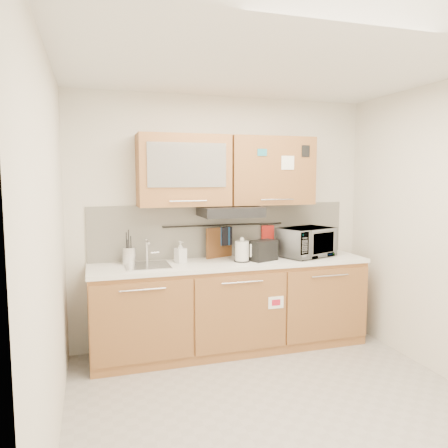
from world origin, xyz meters
TOP-DOWN VIEW (x-y plane):
  - floor at (0.00, 0.00)m, footprint 3.20×3.20m
  - ceiling at (0.00, 0.00)m, footprint 3.20×3.20m
  - wall_back at (0.00, 1.50)m, footprint 3.20×0.00m
  - wall_left at (-1.60, 0.00)m, footprint 0.00×3.00m
  - base_cabinet at (0.00, 1.19)m, footprint 2.80×0.64m
  - countertop at (0.00, 1.19)m, footprint 2.82×0.62m
  - backsplash at (0.00, 1.49)m, footprint 2.80×0.02m
  - upper_cabinets at (-0.00, 1.32)m, footprint 1.82×0.37m
  - range_hood at (0.00, 1.25)m, footprint 0.60×0.46m
  - sink at (-0.85, 1.21)m, footprint 0.42×0.40m
  - utensil_rail at (0.00, 1.45)m, footprint 1.30×0.02m
  - utensil_crock at (-1.00, 1.33)m, footprint 0.14×0.14m
  - kettle at (0.09, 1.14)m, footprint 0.18×0.17m
  - toaster at (0.32, 1.14)m, footprint 0.31×0.25m
  - microwave at (0.84, 1.21)m, footprint 0.66×0.55m
  - soap_bottle at (-0.51, 1.28)m, footprint 0.12×0.13m
  - cutting_board at (-0.05, 1.44)m, footprint 0.34×0.16m
  - oven_mitt at (-0.01, 1.44)m, footprint 0.12×0.03m
  - dark_pouch at (0.02, 1.44)m, footprint 0.13×0.07m
  - pot_holder at (0.49, 1.44)m, footprint 0.14×0.05m

SIDE VIEW (x-z plane):
  - floor at x=0.00m, z-range 0.00..0.00m
  - base_cabinet at x=0.00m, z-range -0.03..0.85m
  - countertop at x=0.00m, z-range 0.88..0.92m
  - sink at x=-0.85m, z-range 0.79..1.05m
  - utensil_crock at x=-1.00m, z-range 0.84..1.18m
  - cutting_board at x=-0.05m, z-range 0.80..1.24m
  - kettle at x=0.09m, z-range 0.89..1.14m
  - toaster at x=0.32m, z-range 0.92..1.13m
  - soap_bottle at x=-0.51m, z-range 0.92..1.13m
  - microwave at x=0.84m, z-range 0.92..1.23m
  - oven_mitt at x=-0.01m, z-range 1.05..1.24m
  - dark_pouch at x=0.02m, z-range 1.05..1.24m
  - pot_holder at x=0.49m, z-range 1.07..1.24m
  - backsplash at x=0.00m, z-range 0.92..1.48m
  - utensil_rail at x=0.00m, z-range 1.25..1.27m
  - wall_left at x=-1.60m, z-range -0.20..2.80m
  - wall_back at x=0.00m, z-range -0.30..2.90m
  - range_hood at x=0.00m, z-range 1.37..1.47m
  - upper_cabinets at x=0.00m, z-range 1.48..2.18m
  - ceiling at x=0.00m, z-range 2.60..2.60m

